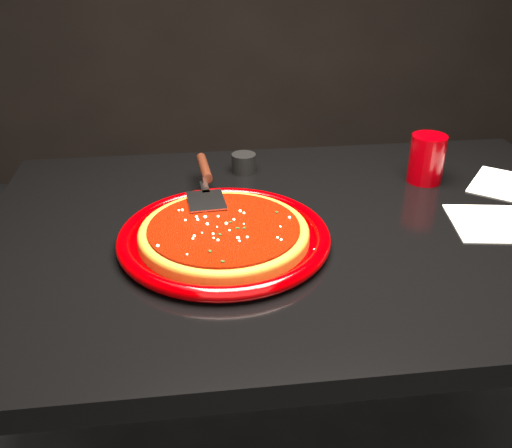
{
  "coord_description": "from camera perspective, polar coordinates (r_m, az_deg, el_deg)",
  "views": [
    {
      "loc": [
        -0.21,
        -0.91,
        1.26
      ],
      "look_at": [
        -0.1,
        -0.02,
        0.77
      ],
      "focal_mm": 40.0,
      "sensor_mm": 36.0,
      "label": 1
    }
  ],
  "objects": [
    {
      "name": "cup",
      "position": [
        1.28,
        16.71,
        6.27
      ],
      "size": [
        0.09,
        0.09,
        0.1
      ],
      "primitive_type": "cylinder",
      "rotation": [
        0.0,
        0.0,
        -0.29
      ],
      "color": "#7B0003",
      "rests_on": "table"
    },
    {
      "name": "pizza_server",
      "position": [
        1.13,
        -5.01,
        4.28
      ],
      "size": [
        0.1,
        0.3,
        0.02
      ],
      "primitive_type": null,
      "rotation": [
        0.0,
        0.0,
        0.07
      ],
      "color": "silver",
      "rests_on": "plate"
    },
    {
      "name": "plate",
      "position": [
        1.0,
        -3.21,
        -1.33
      ],
      "size": [
        0.45,
        0.45,
        0.03
      ],
      "primitive_type": "cylinder",
      "rotation": [
        0.0,
        0.0,
        -0.23
      ],
      "color": "#700001",
      "rests_on": "table"
    },
    {
      "name": "napkin_b",
      "position": [
        1.33,
        24.01,
        3.54
      ],
      "size": [
        0.21,
        0.21,
        0.0
      ],
      "primitive_type": "cube",
      "rotation": [
        0.0,
        0.0,
        -0.68
      ],
      "color": "silver",
      "rests_on": "table"
    },
    {
      "name": "ramekin",
      "position": [
        1.28,
        -1.23,
        6.13
      ],
      "size": [
        0.07,
        0.07,
        0.04
      ],
      "primitive_type": "cylinder",
      "rotation": [
        0.0,
        0.0,
        -0.4
      ],
      "color": "black",
      "rests_on": "table"
    },
    {
      "name": "pizza_crust_rim",
      "position": [
        0.99,
        -3.23,
        -0.74
      ],
      "size": [
        0.36,
        0.36,
        0.02
      ],
      "primitive_type": "torus",
      "rotation": [
        0.0,
        0.0,
        -0.23
      ],
      "color": "brown",
      "rests_on": "plate"
    },
    {
      "name": "parmesan_dusting",
      "position": [
        0.99,
        -3.25,
        -0.1
      ],
      "size": [
        0.26,
        0.26,
        0.01
      ],
      "primitive_type": null,
      "color": "#F2E5BC",
      "rests_on": "plate"
    },
    {
      "name": "napkin_a",
      "position": [
        1.15,
        22.54,
        0.07
      ],
      "size": [
        0.17,
        0.17,
        0.0
      ],
      "primitive_type": "cube",
      "rotation": [
        0.0,
        0.0,
        -0.16
      ],
      "color": "silver",
      "rests_on": "table"
    },
    {
      "name": "pizza_crust",
      "position": [
        0.99,
        -3.22,
        -1.12
      ],
      "size": [
        0.36,
        0.36,
        0.01
      ],
      "primitive_type": "cylinder",
      "rotation": [
        0.0,
        0.0,
        -0.23
      ],
      "color": "brown",
      "rests_on": "plate"
    },
    {
      "name": "table",
      "position": [
        1.29,
        4.37,
        -14.96
      ],
      "size": [
        1.2,
        0.8,
        0.75
      ],
      "primitive_type": "cube",
      "color": "black",
      "rests_on": "floor"
    },
    {
      "name": "pizza_sauce",
      "position": [
        0.99,
        -3.24,
        -0.48
      ],
      "size": [
        0.32,
        0.32,
        0.01
      ],
      "primitive_type": "cylinder",
      "rotation": [
        0.0,
        0.0,
        -0.23
      ],
      "color": "#6E0B00",
      "rests_on": "plate"
    },
    {
      "name": "basil_flecks",
      "position": [
        0.99,
        -3.25,
        -0.15
      ],
      "size": [
        0.23,
        0.23,
        0.0
      ],
      "primitive_type": null,
      "color": "black",
      "rests_on": "plate"
    }
  ]
}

